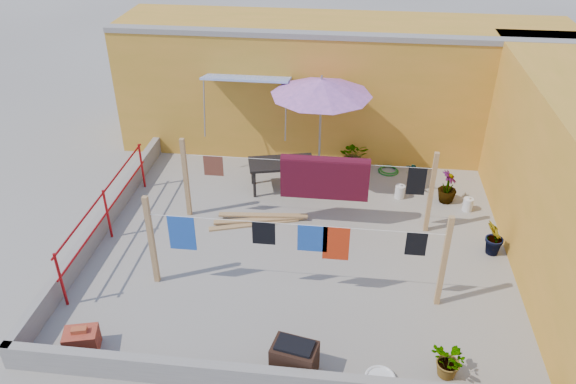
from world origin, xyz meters
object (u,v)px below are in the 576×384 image
object	(u,v)px
patio_umbrella	(321,88)
outdoor_table	(282,165)
brick_stack	(82,340)
green_hose	(388,170)
plant_back_a	(354,156)
brazier	(294,359)
water_jug_a	(468,204)
water_jug_b	(400,192)
white_basin	(380,378)

from	to	relation	value
patio_umbrella	outdoor_table	size ratio (longest dim) A/B	1.75
patio_umbrella	brick_stack	bearing A→B (deg)	-120.72
green_hose	plant_back_a	xyz separation A→B (m)	(-0.87, 0.00, 0.35)
brazier	plant_back_a	world-z (taller)	plant_back_a
brick_stack	water_jug_a	size ratio (longest dim) A/B	1.74
brazier	green_hose	world-z (taller)	brazier
patio_umbrella	brazier	xyz separation A→B (m)	(0.05, -5.61, -2.10)
patio_umbrella	brazier	world-z (taller)	patio_umbrella
patio_umbrella	plant_back_a	size ratio (longest dim) A/B	3.71
patio_umbrella	brazier	distance (m)	5.99
patio_umbrella	water_jug_a	world-z (taller)	patio_umbrella
outdoor_table	brick_stack	distance (m)	5.82
water_jug_b	plant_back_a	bearing A→B (deg)	132.38
outdoor_table	brazier	world-z (taller)	outdoor_table
water_jug_a	plant_back_a	size ratio (longest dim) A/B	0.45
patio_umbrella	green_hose	bearing A→B (deg)	25.60
plant_back_a	water_jug_a	bearing A→B (deg)	-31.37
brick_stack	water_jug_a	bearing A→B (deg)	36.07
white_basin	brazier	bearing A→B (deg)	-180.00
brazier	water_jug_a	size ratio (longest dim) A/B	2.17
outdoor_table	water_jug_a	world-z (taller)	outdoor_table
brazier	white_basin	bearing A→B (deg)	0.00
patio_umbrella	plant_back_a	world-z (taller)	patio_umbrella
patio_umbrella	brazier	bearing A→B (deg)	-89.49
patio_umbrella	green_hose	xyz separation A→B (m)	(1.66, 0.79, -2.35)
patio_umbrella	outdoor_table	bearing A→B (deg)	-160.44
green_hose	plant_back_a	bearing A→B (deg)	180.00
water_jug_a	water_jug_b	xyz separation A→B (m)	(-1.44, 0.36, 0.00)
outdoor_table	plant_back_a	bearing A→B (deg)	33.93
patio_umbrella	plant_back_a	bearing A→B (deg)	45.24
white_basin	water_jug_b	world-z (taller)	water_jug_b
white_basin	green_hose	bearing A→B (deg)	87.06
brick_stack	water_jug_b	xyz separation A→B (m)	(5.16, 5.16, -0.04)
outdoor_table	white_basin	size ratio (longest dim) A/B	3.46
brazier	white_basin	size ratio (longest dim) A/B	1.57
brick_stack	water_jug_b	bearing A→B (deg)	45.03
plant_back_a	outdoor_table	bearing A→B (deg)	-146.07
water_jug_b	green_hose	world-z (taller)	water_jug_b
green_hose	water_jug_a	bearing A→B (deg)	-42.99
outdoor_table	white_basin	distance (m)	5.76
green_hose	water_jug_b	bearing A→B (deg)	-80.13
patio_umbrella	outdoor_table	world-z (taller)	patio_umbrella
brick_stack	water_jug_b	size ratio (longest dim) A/B	1.69
water_jug_b	brick_stack	bearing A→B (deg)	-134.97
white_basin	brick_stack	bearing A→B (deg)	179.26
patio_umbrella	white_basin	xyz separation A→B (m)	(1.33, -5.61, -2.35)
water_jug_a	plant_back_a	world-z (taller)	plant_back_a
water_jug_a	green_hose	world-z (taller)	water_jug_a
brick_stack	green_hose	distance (m)	8.05
outdoor_table	brick_stack	bearing A→B (deg)	-115.13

